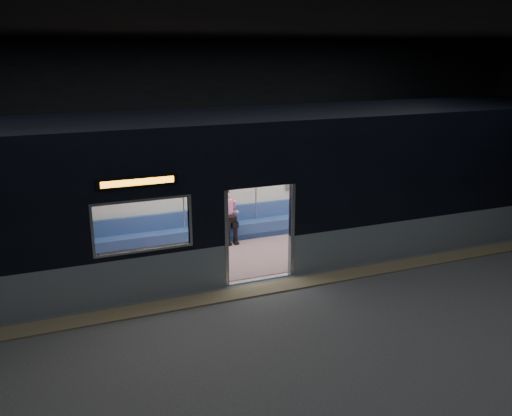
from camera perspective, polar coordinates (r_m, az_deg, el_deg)
station_floor at (r=10.78m, az=2.52°, el=-9.68°), size 24.00×14.00×0.01m
station_envelope at (r=9.72m, az=2.79°, el=10.08°), size 24.00×14.00×5.00m
tactile_strip at (r=11.22m, az=1.35°, el=-8.44°), size 22.80×0.50×0.03m
metro_car at (r=12.37m, az=-2.24°, el=2.94°), size 18.00×3.04×3.35m
passenger at (r=13.61m, az=-3.06°, el=-0.46°), size 0.41×0.67×1.31m
handbag at (r=13.46m, az=-2.75°, el=-1.13°), size 0.36×0.34×0.14m
transit_map at (r=14.55m, az=4.88°, el=3.33°), size 0.88×0.03×0.57m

